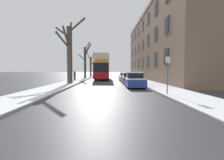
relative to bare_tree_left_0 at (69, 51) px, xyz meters
The scene contains 14 objects.
ground_plane 14.19m from the bare_tree_left_0, 69.47° to the right, with size 320.00×320.00×0.00m, color #38383D.
sidewalk_left 40.46m from the bare_tree_left_0, 90.52° to the left, with size 2.77×130.00×0.16m.
sidewalk_right 41.65m from the bare_tree_left_0, 76.18° to the left, with size 2.77×130.00×0.16m.
terrace_facade_right 20.11m from the bare_tree_left_0, 37.79° to the left, with size 9.10×38.11×12.90m.
bare_tree_left_0 is the anchor object (origin of this frame).
bare_tree_left_1 13.39m from the bare_tree_left_0, 89.54° to the left, with size 2.33×2.13×7.48m.
bare_tree_left_2 25.36m from the bare_tree_left_0, 90.19° to the left, with size 2.11×2.90×6.87m.
double_decker_bus 12.31m from the bare_tree_left_0, 73.04° to the left, with size 2.59×11.13×4.55m.
parked_car_0 9.10m from the bare_tree_left_0, 28.11° to the right, with size 1.74×4.05×1.57m.
parked_car_1 8.31m from the bare_tree_left_0, 10.62° to the left, with size 1.68×4.02×1.44m.
parked_car_2 10.55m from the bare_tree_left_0, 41.61° to the left, with size 1.81×4.30×1.38m.
oncoming_van 31.79m from the bare_tree_left_0, 84.71° to the left, with size 1.93×5.15×2.52m.
pedestrian_left_sidewalk 7.32m from the bare_tree_left_0, 96.03° to the left, with size 0.37×0.37×1.70m.
street_sign_post 13.55m from the bare_tree_left_0, 48.55° to the right, with size 0.32×0.07×2.70m.
Camera 1 is at (0.16, -8.85, 1.76)m, focal length 28.00 mm.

